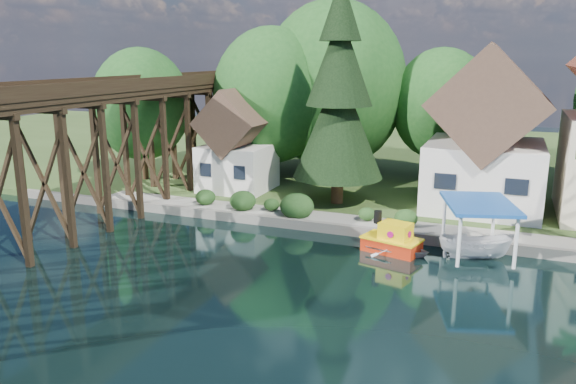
% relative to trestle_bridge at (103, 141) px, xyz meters
% --- Properties ---
extents(ground, '(140.00, 140.00, 0.00)m').
position_rel_trestle_bridge_xyz_m(ground, '(16.00, -5.17, -5.35)').
color(ground, black).
rests_on(ground, ground).
extents(bank, '(140.00, 52.00, 0.50)m').
position_rel_trestle_bridge_xyz_m(bank, '(16.00, 28.83, -5.10)').
color(bank, '#30481D').
rests_on(bank, ground).
extents(seawall, '(60.00, 0.40, 0.62)m').
position_rel_trestle_bridge_xyz_m(seawall, '(20.00, 2.83, -5.04)').
color(seawall, slate).
rests_on(seawall, ground).
extents(promenade, '(50.00, 2.60, 0.06)m').
position_rel_trestle_bridge_xyz_m(promenade, '(22.00, 4.13, -4.82)').
color(promenade, gray).
rests_on(promenade, bank).
extents(trestle_bridge, '(4.12, 44.18, 9.30)m').
position_rel_trestle_bridge_xyz_m(trestle_bridge, '(0.00, 0.00, 0.00)').
color(trestle_bridge, black).
rests_on(trestle_bridge, ground).
extents(house_left, '(7.64, 8.64, 11.02)m').
position_rel_trestle_bridge_xyz_m(house_left, '(23.00, 10.83, -0.21)').
color(house_left, white).
rests_on(house_left, bank).
extents(shed, '(5.09, 5.40, 7.85)m').
position_rel_trestle_bridge_xyz_m(shed, '(5.00, 9.33, -1.52)').
color(shed, white).
rests_on(shed, bank).
extents(bg_trees, '(49.90, 13.30, 10.57)m').
position_rel_trestle_bridge_xyz_m(bg_trees, '(17.00, 16.08, 1.94)').
color(bg_trees, '#382314').
rests_on(bg_trees, bank).
extents(shrubs, '(15.76, 2.47, 1.70)m').
position_rel_trestle_bridge_xyz_m(shrubs, '(11.40, 4.09, -4.12)').
color(shrubs, '#1A3E16').
rests_on(shrubs, bank).
extents(conifer, '(6.26, 6.26, 15.42)m').
position_rel_trestle_bridge_xyz_m(conifer, '(13.41, 8.17, 2.58)').
color(conifer, '#382314').
rests_on(conifer, bank).
extents(tugboat, '(3.51, 2.50, 2.30)m').
position_rel_trestle_bridge_xyz_m(tugboat, '(18.86, 0.76, -4.66)').
color(tugboat, red).
rests_on(tugboat, ground).
extents(boat_white_a, '(3.64, 2.72, 0.72)m').
position_rel_trestle_bridge_xyz_m(boat_white_a, '(19.21, 0.61, -4.99)').
color(boat_white_a, white).
rests_on(boat_white_a, ground).
extents(boat_canopy, '(4.61, 5.66, 3.16)m').
position_rel_trestle_bridge_xyz_m(boat_canopy, '(23.27, 1.39, -3.99)').
color(boat_canopy, silver).
rests_on(boat_canopy, ground).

